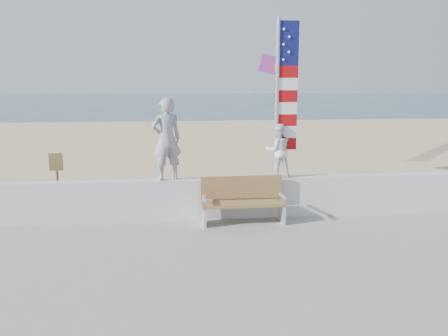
{
  "coord_description": "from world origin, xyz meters",
  "views": [
    {
      "loc": [
        -0.99,
        -8.32,
        3.25
      ],
      "look_at": [
        0.2,
        1.8,
        1.35
      ],
      "focal_mm": 38.0,
      "sensor_mm": 36.0,
      "label": 1
    }
  ],
  "objects_px": {
    "child": "(278,151)",
    "flag": "(283,92)",
    "adult": "(167,139)",
    "bench": "(243,200)"
  },
  "relations": [
    {
      "from": "adult",
      "to": "child",
      "type": "xyz_separation_m",
      "value": [
        2.49,
        0.0,
        -0.3
      ]
    },
    {
      "from": "flag",
      "to": "adult",
      "type": "bearing_deg",
      "value": 179.99
    },
    {
      "from": "bench",
      "to": "flag",
      "type": "xyz_separation_m",
      "value": [
        0.95,
        0.45,
        2.3
      ]
    },
    {
      "from": "adult",
      "to": "flag",
      "type": "xyz_separation_m",
      "value": [
        2.56,
        -0.0,
        1.01
      ]
    },
    {
      "from": "bench",
      "to": "flag",
      "type": "bearing_deg",
      "value": 25.61
    },
    {
      "from": "child",
      "to": "bench",
      "type": "bearing_deg",
      "value": 23.64
    },
    {
      "from": "child",
      "to": "flag",
      "type": "relative_size",
      "value": 0.35
    },
    {
      "from": "adult",
      "to": "flag",
      "type": "distance_m",
      "value": 2.76
    },
    {
      "from": "adult",
      "to": "flag",
      "type": "height_order",
      "value": "flag"
    },
    {
      "from": "adult",
      "to": "flag",
      "type": "bearing_deg",
      "value": 162.38
    }
  ]
}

